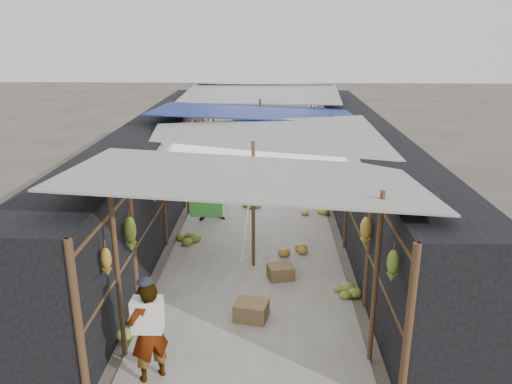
# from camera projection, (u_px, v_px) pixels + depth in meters

# --- Properties ---
(ground) EXTENTS (80.00, 80.00, 0.00)m
(ground) POSITION_uv_depth(u_px,v_px,m) (246.00, 357.00, 7.34)
(ground) COLOR #6B6356
(ground) RESTS_ON ground
(aisle_slab) EXTENTS (3.60, 16.00, 0.02)m
(aisle_slab) POSITION_uv_depth(u_px,v_px,m) (258.00, 207.00, 13.52)
(aisle_slab) COLOR #9E998E
(aisle_slab) RESTS_ON ground
(stall_left) EXTENTS (1.40, 15.00, 2.30)m
(stall_left) POSITION_uv_depth(u_px,v_px,m) (156.00, 166.00, 13.24)
(stall_left) COLOR black
(stall_left) RESTS_ON ground
(stall_right) EXTENTS (1.40, 15.00, 2.30)m
(stall_right) POSITION_uv_depth(u_px,v_px,m) (361.00, 168.00, 13.09)
(stall_right) COLOR black
(stall_right) RESTS_ON ground
(crate_near) EXTENTS (0.61, 0.53, 0.32)m
(crate_near) POSITION_uv_depth(u_px,v_px,m) (251.00, 311.00, 8.26)
(crate_near) COLOR olive
(crate_near) RESTS_ON ground
(crate_mid) EXTENTS (0.55, 0.48, 0.29)m
(crate_mid) POSITION_uv_depth(u_px,v_px,m) (281.00, 272.00, 9.61)
(crate_mid) COLOR olive
(crate_mid) RESTS_ON ground
(crate_back) EXTENTS (0.52, 0.46, 0.28)m
(crate_back) POSITION_uv_depth(u_px,v_px,m) (241.00, 155.00, 18.63)
(crate_back) COLOR olive
(crate_back) RESTS_ON ground
(black_basin) EXTENTS (0.62, 0.62, 0.19)m
(black_basin) POSITION_uv_depth(u_px,v_px,m) (311.00, 171.00, 16.71)
(black_basin) COLOR black
(black_basin) RESTS_ON ground
(vendor_elderly) EXTENTS (0.64, 0.61, 1.48)m
(vendor_elderly) POSITION_uv_depth(u_px,v_px,m) (149.00, 332.00, 6.68)
(vendor_elderly) COLOR white
(vendor_elderly) RESTS_ON ground
(shopper_blue) EXTENTS (0.94, 0.79, 1.74)m
(shopper_blue) POSITION_uv_depth(u_px,v_px,m) (215.00, 187.00, 12.39)
(shopper_blue) COLOR #202CA0
(shopper_blue) RESTS_ON ground
(vendor_seated) EXTENTS (0.50, 0.72, 1.01)m
(vendor_seated) POSITION_uv_depth(u_px,v_px,m) (305.00, 182.00, 14.05)
(vendor_seated) COLOR #4E4944
(vendor_seated) RESTS_ON ground
(market_canopy) EXTENTS (5.62, 15.20, 2.77)m
(market_canopy) POSITION_uv_depth(u_px,v_px,m) (259.00, 117.00, 13.09)
(market_canopy) COLOR brown
(market_canopy) RESTS_ON ground
(hanging_bananas) EXTENTS (3.96, 14.01, 0.83)m
(hanging_bananas) POSITION_uv_depth(u_px,v_px,m) (257.00, 149.00, 12.99)
(hanging_bananas) COLOR #A37D2A
(hanging_bananas) RESTS_ON ground
(floor_bananas) EXTENTS (3.90, 11.22, 0.32)m
(floor_bananas) POSITION_uv_depth(u_px,v_px,m) (261.00, 204.00, 13.41)
(floor_bananas) COLOR olive
(floor_bananas) RESTS_ON ground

